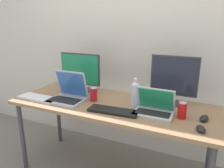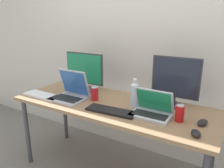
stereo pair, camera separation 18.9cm
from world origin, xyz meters
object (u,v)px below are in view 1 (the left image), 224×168
mouse_by_laptop (204,118)px  water_bottle (135,93)px  work_desk (112,110)px  keyboard_main (39,98)px  keyboard_aux (113,111)px  soda_can_near_keyboard (182,110)px  laptop_silver (69,94)px  monitor_left (80,72)px  monitor_center (174,79)px  soda_can_by_laptop (94,94)px  laptop_secondary (154,108)px  mouse_by_keyboard (201,129)px

mouse_by_laptop → water_bottle: bearing=-170.4°
work_desk → keyboard_main: keyboard_main is taller
keyboard_aux → mouse_by_laptop: (0.67, 0.14, 0.01)m
soda_can_near_keyboard → work_desk: bearing=175.0°
laptop_silver → water_bottle: size_ratio=1.28×
work_desk → mouse_by_laptop: size_ratio=16.96×
laptop_silver → soda_can_near_keyboard: size_ratio=2.50×
monitor_left → keyboard_aux: 0.67m
laptop_silver → keyboard_aux: bearing=-8.3°
monitor_center → mouse_by_laptop: monitor_center is taller
mouse_by_laptop → soda_can_by_laptop: size_ratio=0.84×
monitor_center → water_bottle: bearing=-146.2°
laptop_secondary → soda_can_by_laptop: (-0.57, 0.05, 0.01)m
soda_can_near_keyboard → mouse_by_keyboard: bearing=-46.8°
laptop_secondary → keyboard_main: (-1.06, -0.13, -0.04)m
laptop_silver → soda_can_near_keyboard: (1.00, 0.04, 0.00)m
work_desk → laptop_secondary: laptop_secondary is taller
work_desk → keyboard_aux: bearing=-61.8°
laptop_silver → mouse_by_keyboard: bearing=-5.6°
monitor_left → monitor_center: monitor_center is taller
water_bottle → soda_can_near_keyboard: bearing=-11.7°
laptop_silver → keyboard_main: 0.30m
laptop_secondary → work_desk: bearing=171.1°
monitor_left → work_desk: bearing=-23.0°
water_bottle → soda_can_by_laptop: 0.39m
soda_can_by_laptop → work_desk: bearing=3.8°
monitor_left → keyboard_aux: bearing=-33.7°
mouse_by_keyboard → mouse_by_laptop: bearing=68.3°
soda_can_by_laptop → monitor_left: bearing=142.9°
keyboard_main → monitor_center: bearing=20.5°
keyboard_main → water_bottle: water_bottle is taller
monitor_center → laptop_silver: size_ratio=1.36×
mouse_by_laptop → water_bottle: (-0.56, 0.06, 0.09)m
laptop_secondary → water_bottle: 0.22m
monitor_left → monitor_center: (0.93, 0.03, 0.03)m
laptop_silver → soda_can_near_keyboard: 1.00m
monitor_left → water_bottle: (0.64, -0.16, -0.09)m
monitor_center → laptop_secondary: (-0.09, -0.28, -0.18)m
mouse_by_keyboard → soda_can_near_keyboard: soda_can_near_keyboard is taller
keyboard_aux → laptop_secondary: bearing=15.1°
work_desk → mouse_by_laptop: mouse_by_laptop is taller
mouse_by_keyboard → mouse_by_laptop: size_ratio=0.88×
monitor_left → water_bottle: size_ratio=1.80×
monitor_center → laptop_secondary: size_ratio=1.41×
monitor_left → mouse_by_keyboard: bearing=-18.4°
mouse_by_laptop → soda_can_near_keyboard: bearing=-155.5°
keyboard_main → keyboard_aux: bearing=2.8°
laptop_silver → soda_can_near_keyboard: laptop_silver is taller
laptop_secondary → monitor_left: bearing=163.4°
keyboard_aux → mouse_by_keyboard: mouse_by_keyboard is taller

